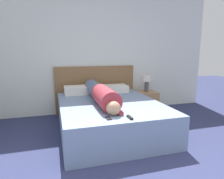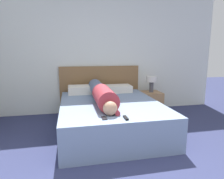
{
  "view_description": "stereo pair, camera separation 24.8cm",
  "coord_description": "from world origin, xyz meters",
  "px_view_note": "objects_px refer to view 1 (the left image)",
  "views": [
    {
      "loc": [
        -0.88,
        -1.17,
        1.37
      ],
      "look_at": [
        0.02,
        1.87,
        0.76
      ],
      "focal_mm": 32.0,
      "sensor_mm": 36.0,
      "label": 1
    },
    {
      "loc": [
        -0.64,
        -1.23,
        1.37
      ],
      "look_at": [
        0.02,
        1.87,
        0.76
      ],
      "focal_mm": 32.0,
      "sensor_mm": 36.0,
      "label": 2
    }
  ],
  "objects_px": {
    "table_lamp": "(147,80)",
    "pillow_second": "(114,89)",
    "nightstand": "(146,102)",
    "tv_remote": "(130,117)",
    "pillow_near_headboard": "(79,90)",
    "bed": "(109,116)",
    "cell_phone": "(108,118)",
    "person_lying": "(101,94)"
  },
  "relations": [
    {
      "from": "cell_phone",
      "to": "pillow_second",
      "type": "bearing_deg",
      "value": 70.4
    },
    {
      "from": "pillow_near_headboard",
      "to": "tv_remote",
      "type": "height_order",
      "value": "pillow_near_headboard"
    },
    {
      "from": "pillow_near_headboard",
      "to": "cell_phone",
      "type": "xyz_separation_m",
      "value": [
        0.17,
        -1.64,
        -0.07
      ]
    },
    {
      "from": "nightstand",
      "to": "pillow_near_headboard",
      "type": "bearing_deg",
      "value": 179.4
    },
    {
      "from": "cell_phone",
      "to": "nightstand",
      "type": "bearing_deg",
      "value": 50.53
    },
    {
      "from": "bed",
      "to": "cell_phone",
      "type": "relative_size",
      "value": 16.02
    },
    {
      "from": "pillow_second",
      "to": "nightstand",
      "type": "bearing_deg",
      "value": -1.21
    },
    {
      "from": "table_lamp",
      "to": "tv_remote",
      "type": "xyz_separation_m",
      "value": [
        -1.07,
        -1.69,
        -0.21
      ]
    },
    {
      "from": "bed",
      "to": "pillow_near_headboard",
      "type": "relative_size",
      "value": 3.62
    },
    {
      "from": "person_lying",
      "to": "tv_remote",
      "type": "bearing_deg",
      "value": -79.79
    },
    {
      "from": "nightstand",
      "to": "pillow_second",
      "type": "relative_size",
      "value": 0.86
    },
    {
      "from": "nightstand",
      "to": "table_lamp",
      "type": "height_order",
      "value": "table_lamp"
    },
    {
      "from": "cell_phone",
      "to": "person_lying",
      "type": "bearing_deg",
      "value": 83.27
    },
    {
      "from": "pillow_near_headboard",
      "to": "person_lying",
      "type": "bearing_deg",
      "value": -70.13
    },
    {
      "from": "nightstand",
      "to": "tv_remote",
      "type": "height_order",
      "value": "tv_remote"
    },
    {
      "from": "table_lamp",
      "to": "tv_remote",
      "type": "distance_m",
      "value": 2.01
    },
    {
      "from": "nightstand",
      "to": "table_lamp",
      "type": "xyz_separation_m",
      "value": [
        0.0,
        0.0,
        0.49
      ]
    },
    {
      "from": "bed",
      "to": "person_lying",
      "type": "bearing_deg",
      "value": 157.34
    },
    {
      "from": "bed",
      "to": "tv_remote",
      "type": "xyz_separation_m",
      "value": [
        0.03,
        -0.88,
        0.27
      ]
    },
    {
      "from": "bed",
      "to": "table_lamp",
      "type": "relative_size",
      "value": 5.85
    },
    {
      "from": "bed",
      "to": "pillow_near_headboard",
      "type": "distance_m",
      "value": 0.98
    },
    {
      "from": "bed",
      "to": "tv_remote",
      "type": "distance_m",
      "value": 0.92
    },
    {
      "from": "bed",
      "to": "table_lamp",
      "type": "height_order",
      "value": "table_lamp"
    },
    {
      "from": "tv_remote",
      "to": "bed",
      "type": "bearing_deg",
      "value": 91.84
    },
    {
      "from": "pillow_near_headboard",
      "to": "pillow_second",
      "type": "height_order",
      "value": "pillow_near_headboard"
    },
    {
      "from": "pillow_second",
      "to": "tv_remote",
      "type": "xyz_separation_m",
      "value": [
        -0.31,
        -1.71,
        -0.06
      ]
    },
    {
      "from": "tv_remote",
      "to": "cell_phone",
      "type": "relative_size",
      "value": 1.15
    },
    {
      "from": "person_lying",
      "to": "pillow_second",
      "type": "height_order",
      "value": "person_lying"
    },
    {
      "from": "nightstand",
      "to": "pillow_near_headboard",
      "type": "xyz_separation_m",
      "value": [
        -1.51,
        0.02,
        0.35
      ]
    },
    {
      "from": "table_lamp",
      "to": "pillow_near_headboard",
      "type": "height_order",
      "value": "table_lamp"
    },
    {
      "from": "nightstand",
      "to": "cell_phone",
      "type": "relative_size",
      "value": 3.64
    },
    {
      "from": "bed",
      "to": "person_lying",
      "type": "distance_m",
      "value": 0.43
    },
    {
      "from": "table_lamp",
      "to": "pillow_near_headboard",
      "type": "bearing_deg",
      "value": 179.4
    },
    {
      "from": "pillow_second",
      "to": "cell_phone",
      "type": "bearing_deg",
      "value": -109.6
    },
    {
      "from": "bed",
      "to": "nightstand",
      "type": "bearing_deg",
      "value": 36.46
    },
    {
      "from": "pillow_near_headboard",
      "to": "cell_phone",
      "type": "height_order",
      "value": "pillow_near_headboard"
    },
    {
      "from": "table_lamp",
      "to": "pillow_second",
      "type": "height_order",
      "value": "table_lamp"
    },
    {
      "from": "table_lamp",
      "to": "cell_phone",
      "type": "xyz_separation_m",
      "value": [
        -1.34,
        -1.63,
        -0.21
      ]
    },
    {
      "from": "pillow_near_headboard",
      "to": "tv_remote",
      "type": "distance_m",
      "value": 1.77
    },
    {
      "from": "bed",
      "to": "nightstand",
      "type": "height_order",
      "value": "bed"
    },
    {
      "from": "nightstand",
      "to": "pillow_second",
      "type": "xyz_separation_m",
      "value": [
        -0.75,
        0.02,
        0.34
      ]
    },
    {
      "from": "bed",
      "to": "tv_remote",
      "type": "height_order",
      "value": "tv_remote"
    }
  ]
}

